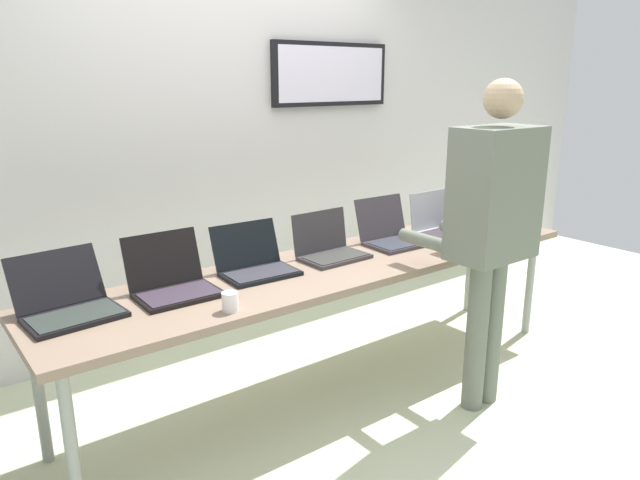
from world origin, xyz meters
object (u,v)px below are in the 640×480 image
laptop_station_3 (329,247)px  coffee_mug (230,302)px  equipment_box (490,198)px  person (492,217)px  laptop_station_5 (441,224)px  laptop_station_0 (68,302)px  workbench (336,271)px  laptop_station_4 (391,233)px  laptop_station_1 (173,281)px  laptop_station_2 (255,262)px

laptop_station_3 → coffee_mug: (-0.82, -0.35, -0.02)m
equipment_box → person: (-0.87, -0.65, 0.11)m
laptop_station_5 → laptop_station_0: bearing=178.8°
equipment_box → laptop_station_0: equipment_box is taller
workbench → equipment_box: 1.38m
laptop_station_0 → workbench: bearing=-5.4°
laptop_station_4 → coffee_mug: bearing=-164.8°
laptop_station_3 → laptop_station_5: laptop_station_5 is taller
laptop_station_5 → workbench: bearing=-175.0°
laptop_station_1 → laptop_station_2: (0.45, 0.02, -0.00)m
laptop_station_4 → laptop_station_0: bearing=179.2°
laptop_station_0 → laptop_station_5: laptop_station_5 is taller
laptop_station_2 → laptop_station_5: bearing=-1.7°
person → laptop_station_0: bearing=157.7°
workbench → person: bearing=-52.0°
laptop_station_0 → laptop_station_1: (0.45, -0.03, 0.00)m
coffee_mug → laptop_station_3: bearing=23.4°
equipment_box → person: bearing=-143.2°
coffee_mug → laptop_station_5: bearing=10.9°
workbench → laptop_station_4: bearing=11.2°
coffee_mug → laptop_station_2: bearing=46.7°
workbench → coffee_mug: size_ratio=37.47×
workbench → laptop_station_5: bearing=5.0°
laptop_station_1 → laptop_station_2: size_ratio=0.96×
laptop_station_4 → person: (-0.03, -0.72, 0.24)m
workbench → laptop_station_2: 0.46m
laptop_station_0 → coffee_mug: (0.56, -0.38, -0.01)m
laptop_station_3 → coffee_mug: size_ratio=4.39×
equipment_box → laptop_station_3: equipment_box is taller
laptop_station_1 → laptop_station_4: bearing=0.1°
laptop_station_4 → workbench: bearing=-168.8°
coffee_mug → laptop_station_1: bearing=106.7°
laptop_station_4 → laptop_station_5: (0.42, -0.02, -0.00)m
laptop_station_2 → person: 1.20m
laptop_station_2 → laptop_station_5: laptop_station_5 is taller
laptop_station_4 → person: 0.76m
equipment_box → laptop_station_3: (-1.32, 0.07, -0.13)m
laptop_station_2 → laptop_station_3: 0.47m
coffee_mug → laptop_station_4: bearing=15.2°
laptop_station_0 → person: person is taller
workbench → laptop_station_3: 0.15m
laptop_station_1 → coffee_mug: 0.36m
laptop_station_1 → laptop_station_5: size_ratio=0.98×
equipment_box → coffee_mug: 2.16m
coffee_mug → laptop_station_0: bearing=145.9°
laptop_station_3 → laptop_station_1: bearing=-179.7°
laptop_station_0 → laptop_station_2: (0.91, -0.01, -0.00)m
workbench → laptop_station_1: 0.90m
laptop_station_2 → laptop_station_5: size_ratio=1.03×
laptop_station_3 → coffee_mug: laptop_station_3 is taller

